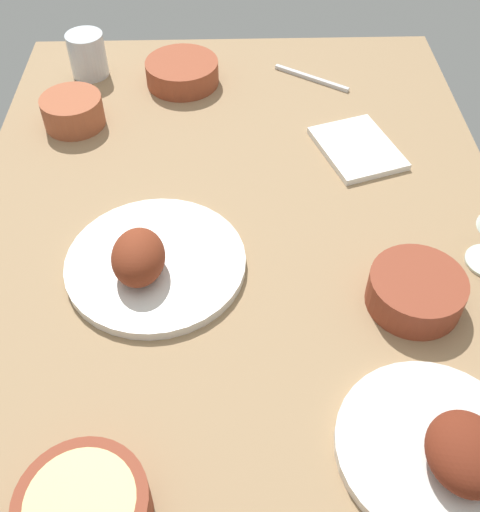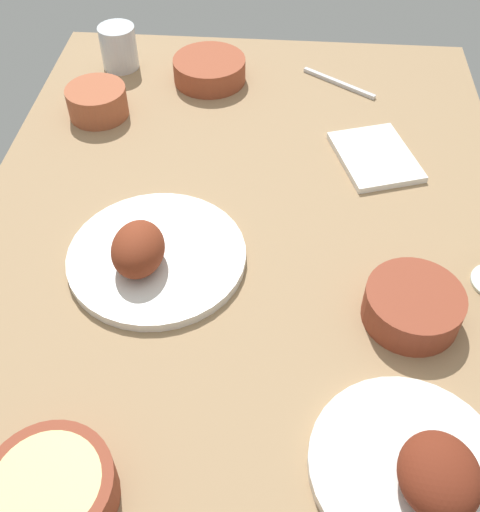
# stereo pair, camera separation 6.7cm
# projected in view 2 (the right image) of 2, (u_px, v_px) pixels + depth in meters

# --- Properties ---
(dining_table) EXTENTS (1.40, 0.90, 0.04)m
(dining_table) POSITION_uv_depth(u_px,v_px,m) (240.00, 273.00, 0.95)
(dining_table) COLOR #937551
(dining_table) RESTS_ON ground
(plate_far_side) EXTENTS (0.23, 0.23, 0.07)m
(plate_far_side) POSITION_uv_depth(u_px,v_px,m) (420.00, 470.00, 0.69)
(plate_far_side) COLOR silver
(plate_far_side) RESTS_ON dining_table
(plate_near_viewer) EXTENTS (0.27, 0.27, 0.08)m
(plate_near_viewer) POSITION_uv_depth(u_px,v_px,m) (151.00, 254.00, 0.92)
(plate_near_viewer) COLOR silver
(plate_near_viewer) RESTS_ON dining_table
(bowl_pasta) EXTENTS (0.14, 0.14, 0.05)m
(bowl_pasta) POSITION_uv_depth(u_px,v_px,m) (413.00, 305.00, 0.84)
(bowl_pasta) COLOR brown
(bowl_pasta) RESTS_ON dining_table
(bowl_potatoes) EXTENTS (0.15, 0.15, 0.05)m
(bowl_potatoes) POSITION_uv_depth(u_px,v_px,m) (51.00, 490.00, 0.67)
(bowl_potatoes) COLOR brown
(bowl_potatoes) RESTS_ON dining_table
(bowl_sauce) EXTENTS (0.12, 0.12, 0.06)m
(bowl_sauce) POSITION_uv_depth(u_px,v_px,m) (97.00, 101.00, 1.18)
(bowl_sauce) COLOR #A35133
(bowl_sauce) RESTS_ON dining_table
(bowl_soup) EXTENTS (0.15, 0.15, 0.05)m
(bowl_soup) POSITION_uv_depth(u_px,v_px,m) (209.00, 69.00, 1.26)
(bowl_soup) COLOR brown
(bowl_soup) RESTS_ON dining_table
(water_tumbler) EXTENTS (0.08, 0.08, 0.09)m
(water_tumbler) POSITION_uv_depth(u_px,v_px,m) (119.00, 47.00, 1.29)
(water_tumbler) COLOR silver
(water_tumbler) RESTS_ON dining_table
(folded_napkin) EXTENTS (0.20, 0.17, 0.01)m
(folded_napkin) POSITION_uv_depth(u_px,v_px,m) (375.00, 157.00, 1.10)
(folded_napkin) COLOR white
(folded_napkin) RESTS_ON dining_table
(spoon_loose) EXTENTS (0.11, 0.15, 0.01)m
(spoon_loose) POSITION_uv_depth(u_px,v_px,m) (339.00, 83.00, 1.27)
(spoon_loose) COLOR silver
(spoon_loose) RESTS_ON dining_table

